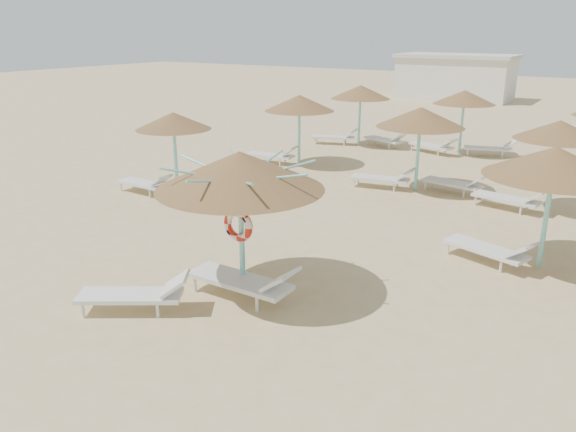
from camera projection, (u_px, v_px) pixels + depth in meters
The scene contains 6 objects.
ground at pixel (228, 298), 11.08m from camera, with size 120.00×120.00×0.00m, color #D2B080.
main_palapa at pixel (240, 171), 10.53m from camera, with size 3.23×3.23×2.89m.
lounger_main_a at pixel (137, 294), 10.46m from camera, with size 2.07×1.63×0.75m.
lounger_main_b at pixel (246, 281), 10.90m from camera, with size 2.33×0.72×0.85m.
palapa_field at pixel (457, 122), 17.41m from camera, with size 18.66×13.51×2.72m.
service_hut at pixel (455, 77), 41.64m from camera, with size 8.40×4.40×3.25m.
Camera 1 is at (6.35, -7.80, 5.07)m, focal length 35.00 mm.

